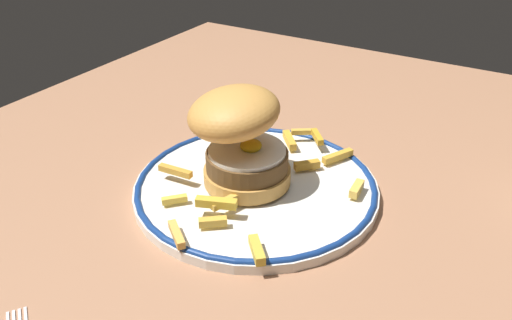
{
  "coord_description": "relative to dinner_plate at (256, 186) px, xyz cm",
  "views": [
    {
      "loc": [
        -40.86,
        -25.17,
        36.27
      ],
      "look_at": [
        5.49,
        2.42,
        4.6
      ],
      "focal_mm": 36.67,
      "sensor_mm": 36.0,
      "label": 1
    }
  ],
  "objects": [
    {
      "name": "burger",
      "position": [
        -0.73,
        1.8,
        6.84
      ],
      "size": [
        15.68,
        15.77,
        12.48
      ],
      "color": "#C98F41",
      "rests_on": "dinner_plate"
    },
    {
      "name": "fries_pile",
      "position": [
        -0.07,
        -0.25,
        1.47
      ],
      "size": [
        29.25,
        24.19,
        1.98
      ],
      "color": "gold",
      "rests_on": "dinner_plate"
    },
    {
      "name": "dinner_plate",
      "position": [
        0.0,
        0.0,
        0.0
      ],
      "size": [
        29.98,
        29.98,
        1.6
      ],
      "color": "white",
      "rests_on": "ground_plane"
    },
    {
      "name": "ground_plane",
      "position": [
        -5.49,
        -2.42,
        -2.84
      ],
      "size": [
        129.07,
        103.11,
        4.0
      ],
      "primitive_type": "cube",
      "color": "#9F6E4F"
    }
  ]
}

